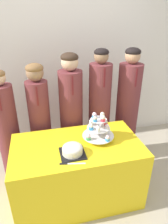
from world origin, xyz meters
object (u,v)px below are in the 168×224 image
cupcake_stand (98,127)px  student_0 (8,129)px  student_1 (40,122)px  round_cake (72,149)px  cake_knife (68,164)px  student_3 (99,113)px  student_4 (127,110)px  student_2 (71,116)px

cupcake_stand → student_0: bearing=151.4°
student_1 → round_cake: bearing=-69.2°
cake_knife → student_0: size_ratio=0.17×
cupcake_stand → student_1: (-0.58, 0.53, -0.15)m
round_cake → cupcake_stand: 0.37m
student_3 → student_4: (0.39, 0.00, -0.00)m
cake_knife → student_2: bearing=88.9°
cupcake_stand → student_0: student_0 is taller
student_4 → cake_knife: bearing=-138.4°
cupcake_stand → student_3: 0.57m
student_3 → student_4: bearing=0.0°
student_0 → cake_knife: bearing=-54.8°
cupcake_stand → student_1: size_ratio=0.23×
student_3 → student_0: bearing=-180.0°
student_4 → round_cake: bearing=-141.2°
cake_knife → student_1: 0.87m
student_0 → student_1: student_1 is taller
student_0 → student_3: size_ratio=0.89×
student_0 → student_2: bearing=0.0°
student_0 → student_2: 0.78m
cupcake_stand → round_cake: bearing=-148.8°
student_2 → student_3: (0.37, -0.00, 0.01)m
cake_knife → cupcake_stand: cupcake_stand is taller
student_3 → student_4: student_3 is taller
student_2 → student_3: size_ratio=0.98×
round_cake → student_2: 0.72m
cupcake_stand → student_4: size_ratio=0.21×
student_0 → student_4: (1.54, 0.00, 0.08)m
round_cake → student_2: student_2 is taller
student_2 → student_4: bearing=0.0°
round_cake → student_1: size_ratio=0.16×
cake_knife → student_0: (-0.59, 0.84, -0.05)m
student_1 → student_2: size_ratio=0.94×
cake_knife → student_3: 1.01m
round_cake → cake_knife: (-0.07, -0.13, -0.05)m
cupcake_stand → student_3: student_3 is taller
student_1 → student_4: bearing=0.0°
cupcake_stand → student_1: bearing=137.6°
student_2 → student_4: 0.76m
round_cake → student_4: 1.13m
student_3 → cupcake_stand: bearing=-109.4°
round_cake → cake_knife: round_cake is taller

